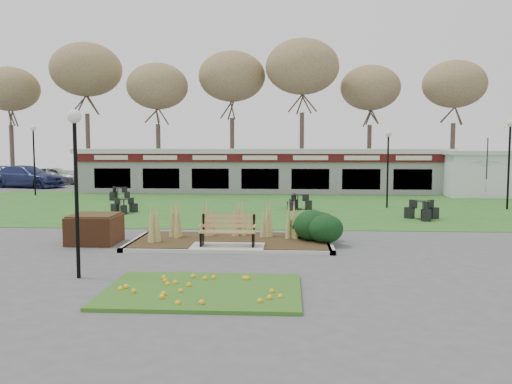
# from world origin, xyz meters

# --- Properties ---
(ground) EXTENTS (100.00, 100.00, 0.00)m
(ground) POSITION_xyz_m (0.00, 0.00, 0.00)
(ground) COLOR #515154
(ground) RESTS_ON ground
(lawn) EXTENTS (34.00, 16.00, 0.02)m
(lawn) POSITION_xyz_m (0.00, 12.00, 0.01)
(lawn) COLOR #2C631F
(lawn) RESTS_ON ground
(flower_bed) EXTENTS (4.20, 3.00, 0.16)m
(flower_bed) POSITION_xyz_m (0.00, -4.60, 0.07)
(flower_bed) COLOR #34631C
(flower_bed) RESTS_ON ground
(planting_bed) EXTENTS (6.75, 3.40, 1.27)m
(planting_bed) POSITION_xyz_m (1.27, 1.35, 0.37)
(planting_bed) COLOR #342414
(planting_bed) RESTS_ON ground
(park_bench) EXTENTS (1.70, 0.66, 0.93)m
(park_bench) POSITION_xyz_m (0.00, 0.25, 0.59)
(park_bench) COLOR #9F7648
(park_bench) RESTS_ON ground
(brick_planter) EXTENTS (1.50, 1.50, 0.95)m
(brick_planter) POSITION_xyz_m (-4.40, 1.00, 0.48)
(brick_planter) COLOR brown
(brick_planter) RESTS_ON ground
(food_pavilion) EXTENTS (24.60, 3.40, 2.90)m
(food_pavilion) POSITION_xyz_m (0.00, 19.96, 1.48)
(food_pavilion) COLOR gray
(food_pavilion) RESTS_ON ground
(service_hut) EXTENTS (4.40, 3.40, 2.83)m
(service_hut) POSITION_xyz_m (13.50, 18.00, 1.45)
(service_hut) COLOR white
(service_hut) RESTS_ON ground
(tree_backdrop) EXTENTS (47.24, 5.24, 10.36)m
(tree_backdrop) POSITION_xyz_m (0.00, 28.00, 8.36)
(tree_backdrop) COLOR #47382B
(tree_backdrop) RESTS_ON ground
(lamp_post_near_left) EXTENTS (0.33, 0.33, 4.00)m
(lamp_post_near_left) POSITION_xyz_m (-3.16, -3.50, 2.91)
(lamp_post_near_left) COLOR black
(lamp_post_near_left) RESTS_ON ground
(lamp_post_mid_right) EXTENTS (0.32, 0.32, 3.87)m
(lamp_post_mid_right) POSITION_xyz_m (6.76, 11.38, 2.82)
(lamp_post_mid_right) COLOR black
(lamp_post_mid_right) RESTS_ON ground
(lamp_post_far_right) EXTENTS (0.36, 0.36, 4.39)m
(lamp_post_far_right) POSITION_xyz_m (12.53, 11.13, 3.20)
(lamp_post_far_right) COLOR black
(lamp_post_far_right) RESTS_ON ground
(lamp_post_far_left) EXTENTS (0.36, 0.36, 4.38)m
(lamp_post_far_left) POSITION_xyz_m (-14.00, 16.90, 3.19)
(lamp_post_far_left) COLOR black
(lamp_post_far_left) RESTS_ON ground
(bistro_set_a) EXTENTS (1.29, 1.26, 0.70)m
(bistro_set_a) POSITION_xyz_m (-8.01, 14.64, 0.25)
(bistro_set_a) COLOR black
(bistro_set_a) RESTS_ON ground
(bistro_set_b) EXTENTS (1.21, 1.21, 0.66)m
(bistro_set_b) POSITION_xyz_m (-5.79, 8.60, 0.24)
(bistro_set_b) COLOR black
(bistro_set_b) RESTS_ON ground
(bistro_set_c) EXTENTS (1.23, 1.35, 0.72)m
(bistro_set_c) POSITION_xyz_m (2.28, 10.47, 0.26)
(bistro_set_c) COLOR black
(bistro_set_c) RESTS_ON ground
(bistro_set_d) EXTENTS (1.48, 1.30, 0.79)m
(bistro_set_d) POSITION_xyz_m (7.52, 7.25, 0.28)
(bistro_set_d) COLOR black
(bistro_set_d) RESTS_ON ground
(patio_umbrella) EXTENTS (2.37, 2.40, 2.44)m
(patio_umbrella) POSITION_xyz_m (12.32, 13.46, 1.55)
(patio_umbrella) COLOR black
(patio_umbrella) RESTS_ON ground
(car_silver) EXTENTS (4.19, 1.71, 1.42)m
(car_silver) POSITION_xyz_m (-16.91, 26.43, 0.71)
(car_silver) COLOR silver
(car_silver) RESTS_ON ground
(car_black) EXTENTS (4.23, 2.60, 1.32)m
(car_black) POSITION_xyz_m (-18.83, 25.68, 0.66)
(car_black) COLOR black
(car_black) RESTS_ON ground
(car_blue) EXTENTS (5.99, 3.45, 1.63)m
(car_blue) POSITION_xyz_m (-17.55, 23.10, 0.82)
(car_blue) COLOR navy
(car_blue) RESTS_ON ground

